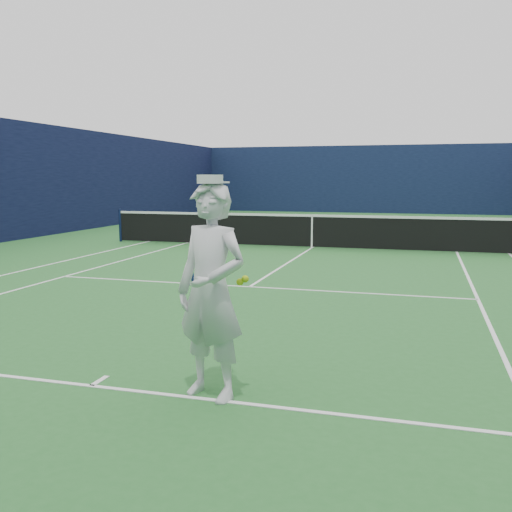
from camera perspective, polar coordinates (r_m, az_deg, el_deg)
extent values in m
plane|color=#266529|center=(17.12, 5.59, 0.80)|extent=(80.00, 80.00, 0.00)
cube|color=white|center=(28.83, 10.00, 3.57)|extent=(11.03, 0.06, 0.01)
cube|color=white|center=(6.11, -16.14, -12.37)|extent=(11.03, 0.06, 0.01)
cube|color=white|center=(18.91, -10.97, 1.37)|extent=(0.06, 23.83, 0.01)
cube|color=white|center=(16.99, 24.08, 0.11)|extent=(0.06, 23.83, 0.01)
cube|color=white|center=(18.33, -7.15, 1.25)|extent=(0.06, 23.77, 0.01)
cube|color=white|center=(16.86, 19.47, 0.29)|extent=(0.06, 23.77, 0.01)
cube|color=white|center=(23.41, 8.51, 2.64)|extent=(8.23, 0.06, 0.01)
cube|color=white|center=(10.97, -0.65, -3.10)|extent=(8.23, 0.06, 0.01)
cube|color=white|center=(17.12, 5.59, 0.81)|extent=(0.06, 12.80, 0.01)
cube|color=white|center=(28.68, 9.97, 3.55)|extent=(0.06, 0.30, 0.01)
cube|color=white|center=(6.23, -15.39, -11.95)|extent=(0.06, 0.30, 0.01)
cube|color=#0E1734|center=(34.84, 11.20, 7.54)|extent=(20.12, 0.12, 4.00)
cube|color=#0E1234|center=(21.25, -22.09, 7.03)|extent=(0.12, 36.12, 4.00)
cylinder|color=#141E4C|center=(19.29, -13.42, 3.01)|extent=(0.09, 0.09, 1.07)
cube|color=black|center=(17.07, 5.62, 2.46)|extent=(12.79, 0.02, 0.92)
cube|color=white|center=(17.03, 5.64, 4.04)|extent=(12.79, 0.04, 0.07)
cube|color=white|center=(17.07, 5.61, 2.36)|extent=(0.05, 0.03, 0.94)
imported|color=silver|center=(5.36, -4.50, -3.56)|extent=(0.86, 0.69, 2.05)
cylinder|color=white|center=(5.26, -4.62, 7.67)|extent=(0.24, 0.24, 0.08)
cube|color=white|center=(5.36, -3.75, 7.36)|extent=(0.20, 0.15, 0.02)
cylinder|color=navy|center=(5.59, -6.26, -2.68)|extent=(0.06, 0.10, 0.22)
cube|color=#2044B0|center=(5.68, -6.01, -4.37)|extent=(0.03, 0.03, 0.14)
torus|color=#2044B0|center=(5.76, -5.43, -6.26)|extent=(0.31, 0.18, 0.29)
cube|color=beige|center=(5.76, -5.43, -6.26)|extent=(0.21, 0.07, 0.30)
sphere|color=#B6D217|center=(5.27, -1.62, -2.61)|extent=(0.07, 0.07, 0.07)
sphere|color=#B6D217|center=(5.25, -1.09, -2.31)|extent=(0.07, 0.07, 0.07)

